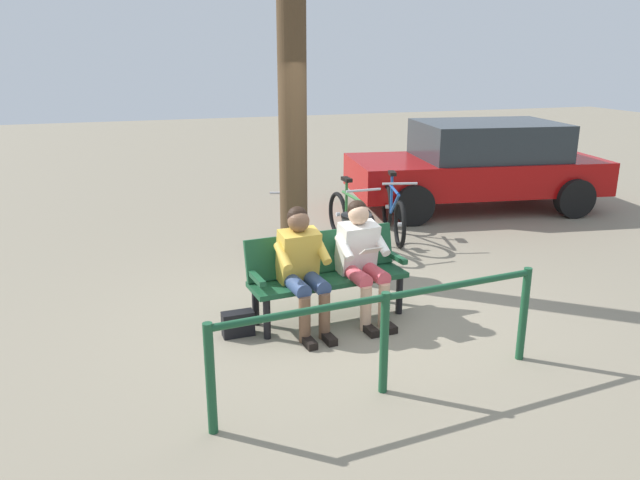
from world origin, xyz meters
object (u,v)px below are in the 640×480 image
object	(u,v)px
tree_trunk	(293,118)
parked_car	(479,163)
handbag	(238,324)
litter_bin	(356,245)
bench	(326,269)
person_reading	(362,255)
person_companion	(302,264)
bicycle_purple	(393,213)
bicycle_black	(289,224)
bicycle_orange	(351,221)

from	to	relation	value
tree_trunk	parked_car	world-z (taller)	tree_trunk
handbag	litter_bin	distance (m)	2.10
bench	parked_car	distance (m)	5.32
person_reading	litter_bin	xyz separation A→B (m)	(-0.40, -1.19, -0.29)
person_reading	litter_bin	size ratio (longest dim) A/B	1.59
person_companion	bicycle_purple	bearing A→B (deg)	-135.56
bench	litter_bin	xyz separation A→B (m)	(-0.73, -1.06, -0.13)
tree_trunk	bicycle_purple	distance (m)	2.55
tree_trunk	handbag	bearing A→B (deg)	57.56
bench	person_companion	bearing A→B (deg)	26.96
bench	person_reading	bearing A→B (deg)	152.64
tree_trunk	litter_bin	world-z (taller)	tree_trunk
person_companion	bicycle_black	xyz separation A→B (m)	(-0.53, -2.49, -0.30)
litter_bin	bicycle_purple	world-z (taller)	bicycle_purple
bench	bicycle_purple	distance (m)	3.00
bench	bicycle_black	size ratio (longest dim) A/B	1.00
litter_bin	person_companion	bearing A→B (deg)	50.64
bicycle_orange	bicycle_black	bearing A→B (deg)	-100.87
bench	bicycle_black	world-z (taller)	bicycle_black
tree_trunk	litter_bin	distance (m)	1.68
tree_trunk	person_reading	bearing A→B (deg)	101.17
handbag	litter_bin	xyz separation A→B (m)	(-1.67, -1.25, 0.26)
person_companion	bicycle_black	distance (m)	2.56
person_reading	tree_trunk	bearing A→B (deg)	-85.12
handbag	parked_car	xyz separation A→B (m)	(-4.86, -3.77, 0.65)
handbag	parked_car	size ratio (longest dim) A/B	0.07
litter_bin	person_reading	bearing A→B (deg)	71.55
litter_bin	bicycle_black	xyz separation A→B (m)	(0.50, -1.23, -0.02)
person_reading	bicycle_black	bearing A→B (deg)	-93.75
bicycle_black	tree_trunk	bearing A→B (deg)	3.95
tree_trunk	bicycle_purple	size ratio (longest dim) A/B	2.28
bicycle_purple	bicycle_orange	distance (m)	0.77
tree_trunk	litter_bin	xyz separation A→B (m)	(-0.69, 0.30, -1.50)
handbag	bicycle_black	world-z (taller)	bicycle_black
bicycle_purple	person_reading	bearing A→B (deg)	-16.57
parked_car	handbag	bearing A→B (deg)	45.65
bicycle_black	bench	bearing A→B (deg)	9.59
tree_trunk	bicycle_black	distance (m)	1.79
person_companion	tree_trunk	bearing A→B (deg)	-108.71
bicycle_purple	litter_bin	bearing A→B (deg)	-25.34
litter_bin	parked_car	size ratio (longest dim) A/B	0.17
bicycle_purple	bicycle_orange	xyz separation A→B (m)	(0.74, 0.23, 0.00)
litter_bin	parked_car	xyz separation A→B (m)	(-3.19, -2.53, 0.40)
tree_trunk	parked_car	distance (m)	4.61
handbag	bicycle_black	distance (m)	2.75
person_reading	person_companion	size ratio (longest dim) A/B	1.00
handbag	tree_trunk	bearing A→B (deg)	-122.44
person_reading	bicycle_orange	distance (m)	2.42
bench	person_reading	distance (m)	0.39
person_reading	handbag	size ratio (longest dim) A/B	4.00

